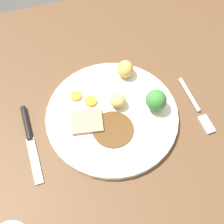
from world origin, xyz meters
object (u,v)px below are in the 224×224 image
broccoli_floret (156,100)px  carrot_coin_front (76,96)px  carrot_coin_back (92,101)px  knife (29,136)px  meat_slice_main (87,121)px  roast_potato_right (125,69)px  roast_potato_left (118,101)px  dinner_plate (112,116)px  fork (196,106)px

broccoli_floret → carrot_coin_front: bearing=-26.2°
carrot_coin_back → knife: bearing=14.4°
carrot_coin_back → knife: (15.03, 3.85, -1.27)cm
meat_slice_main → roast_potato_right: bearing=-140.1°
roast_potato_right → knife: roast_potato_right is taller
meat_slice_main → roast_potato_left: size_ratio=1.88×
roast_potato_right → carrot_coin_front: bearing=12.7°
dinner_plate → meat_slice_main: meat_slice_main is taller
carrot_coin_front → fork: carrot_coin_front is taller
dinner_plate → meat_slice_main: 5.85cm
dinner_plate → roast_potato_left: bearing=-134.2°
dinner_plate → roast_potato_left: size_ratio=8.20×
broccoli_floret → fork: (-9.39, 2.03, -3.77)cm
carrot_coin_back → knife: size_ratio=0.14×
roast_potato_left → roast_potato_right: roast_potato_right is taller
roast_potato_right → fork: (-12.77, 12.71, -2.96)cm
meat_slice_main → carrot_coin_back: meat_slice_main is taller
broccoli_floret → fork: size_ratio=0.33×
roast_potato_left → fork: 17.97cm
roast_potato_right → broccoli_floret: size_ratio=0.82×
carrot_coin_back → fork: bearing=161.5°
carrot_coin_front → carrot_coin_back: (-3.10, 2.41, 0.02)cm
roast_potato_right → knife: bearing=20.3°
roast_potato_left → roast_potato_right: bearing=-119.1°
dinner_plate → fork: (-18.99, 3.04, -0.31)cm
dinner_plate → fork: dinner_plate is taller
meat_slice_main → roast_potato_left: roast_potato_left is taller
roast_potato_left → broccoli_floret: (-7.65, 3.01, 1.13)cm
carrot_coin_front → knife: size_ratio=0.14×
broccoli_floret → meat_slice_main: bearing=-2.6°
carrot_coin_front → knife: 13.54cm
roast_potato_left → carrot_coin_back: (5.22, -2.43, -1.31)cm
roast_potato_right → broccoli_floret: broccoli_floret is taller
dinner_plate → fork: size_ratio=1.90×
roast_potato_left → knife: 20.47cm
roast_potato_right → knife: size_ratio=0.23×
meat_slice_main → fork: (-24.72, 2.72, -1.41)cm
meat_slice_main → broccoli_floret: (-15.33, 0.69, 2.35)cm
roast_potato_right → fork: roast_potato_right is taller
roast_potato_right → fork: bearing=135.1°
knife → dinner_plate: bearing=87.1°
roast_potato_right → dinner_plate: bearing=57.2°
roast_potato_right → meat_slice_main: bearing=39.9°
roast_potato_left → knife: bearing=4.0°
carrot_coin_back → fork: (-22.27, 7.47, -1.33)cm
knife → broccoli_floret: bearing=85.6°
broccoli_floret → roast_potato_right: bearing=-72.5°
dinner_plate → carrot_coin_front: carrot_coin_front is taller
carrot_coin_back → broccoli_floret: bearing=157.1°
roast_potato_left → broccoli_floret: size_ratio=0.69×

